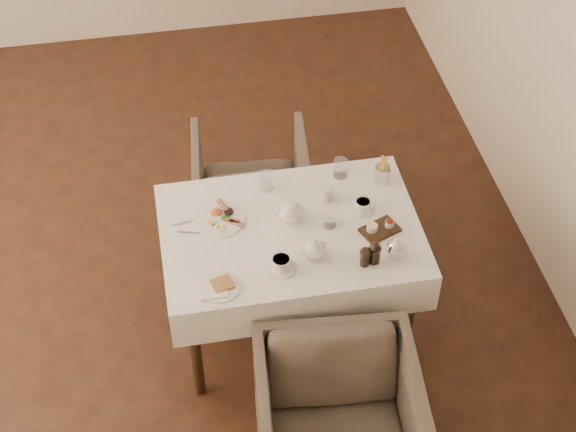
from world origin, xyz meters
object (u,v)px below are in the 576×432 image
(armchair_far, at_px, (251,186))
(breakfast_plate, at_px, (220,218))
(teapot_centre, at_px, (291,211))
(armchair_near, at_px, (338,423))
(table, at_px, (291,245))

(armchair_far, distance_m, breakfast_plate, 0.86)
(teapot_centre, bearing_deg, armchair_near, -80.02)
(armchair_far, height_order, breakfast_plate, breakfast_plate)
(armchair_near, height_order, breakfast_plate, breakfast_plate)
(table, xyz_separation_m, armchair_far, (-0.09, 0.81, -0.33))
(table, relative_size, breakfast_plate, 4.99)
(teapot_centre, bearing_deg, table, -95.70)
(armchair_near, bearing_deg, teapot_centre, 98.00)
(table, distance_m, armchair_far, 0.88)
(breakfast_plate, bearing_deg, teapot_centre, -10.20)
(table, bearing_deg, armchair_far, 95.99)
(breakfast_plate, bearing_deg, armchair_far, 71.60)
(teapot_centre, bearing_deg, armchair_far, 104.52)
(teapot_centre, bearing_deg, breakfast_plate, 175.24)
(armchair_far, xyz_separation_m, teapot_centre, (0.10, -0.76, 0.51))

